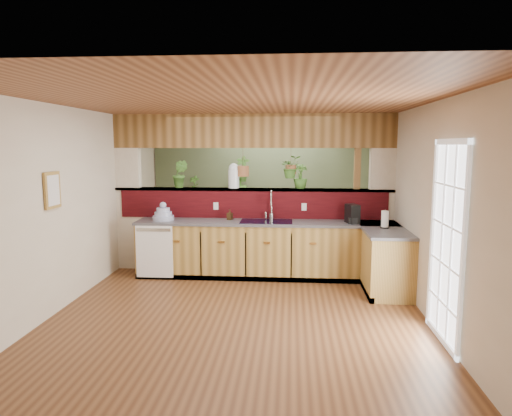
# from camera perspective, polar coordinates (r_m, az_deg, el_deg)

# --- Properties ---
(ground) EXTENTS (4.60, 7.00, 0.01)m
(ground) POSITION_cam_1_polar(r_m,az_deg,el_deg) (6.51, -1.45, -10.92)
(ground) COLOR brown
(ground) RESTS_ON ground
(ceiling) EXTENTS (4.60, 7.00, 0.01)m
(ceiling) POSITION_cam_1_polar(r_m,az_deg,el_deg) (6.19, -1.53, 12.53)
(ceiling) COLOR brown
(ceiling) RESTS_ON ground
(wall_back) EXTENTS (4.60, 0.02, 2.60)m
(wall_back) POSITION_cam_1_polar(r_m,az_deg,el_deg) (9.69, 0.64, 3.14)
(wall_back) COLOR beige
(wall_back) RESTS_ON ground
(wall_front) EXTENTS (4.60, 0.02, 2.60)m
(wall_front) POSITION_cam_1_polar(r_m,az_deg,el_deg) (2.82, -8.88, -8.60)
(wall_front) COLOR beige
(wall_front) RESTS_ON ground
(wall_left) EXTENTS (0.02, 7.00, 2.60)m
(wall_left) POSITION_cam_1_polar(r_m,az_deg,el_deg) (6.85, -21.01, 0.66)
(wall_left) COLOR beige
(wall_left) RESTS_ON ground
(wall_right) EXTENTS (0.02, 7.00, 2.60)m
(wall_right) POSITION_cam_1_polar(r_m,az_deg,el_deg) (6.40, 19.44, 0.27)
(wall_right) COLOR beige
(wall_right) RESTS_ON ground
(pass_through_partition) EXTENTS (4.60, 0.21, 2.60)m
(pass_through_partition) POSITION_cam_1_polar(r_m,az_deg,el_deg) (7.56, -0.21, 0.98)
(pass_through_partition) COLOR beige
(pass_through_partition) RESTS_ON ground
(pass_through_ledge) EXTENTS (4.60, 0.21, 0.04)m
(pass_through_ledge) POSITION_cam_1_polar(r_m,az_deg,el_deg) (7.54, -0.44, 2.34)
(pass_through_ledge) COLOR brown
(pass_through_ledge) RESTS_ON ground
(header_beam) EXTENTS (4.60, 0.15, 0.55)m
(header_beam) POSITION_cam_1_polar(r_m,az_deg,el_deg) (7.51, -0.44, 9.60)
(header_beam) COLOR brown
(header_beam) RESTS_ON ground
(sage_backwall) EXTENTS (4.55, 0.02, 2.55)m
(sage_backwall) POSITION_cam_1_polar(r_m,az_deg,el_deg) (9.67, 0.63, 3.13)
(sage_backwall) COLOR #526243
(sage_backwall) RESTS_ON ground
(countertop) EXTENTS (4.14, 1.52, 0.90)m
(countertop) POSITION_cam_1_polar(r_m,az_deg,el_deg) (7.20, 5.93, -5.42)
(countertop) COLOR olive
(countertop) RESTS_ON ground
(dishwasher) EXTENTS (0.58, 0.03, 0.82)m
(dishwasher) POSITION_cam_1_polar(r_m,az_deg,el_deg) (7.30, -12.59, -5.31)
(dishwasher) COLOR white
(dishwasher) RESTS_ON ground
(navy_sink) EXTENTS (0.82, 0.50, 0.18)m
(navy_sink) POSITION_cam_1_polar(r_m,az_deg,el_deg) (7.23, 1.29, -2.30)
(navy_sink) COLOR black
(navy_sink) RESTS_ON countertop
(french_door) EXTENTS (0.06, 1.02, 2.16)m
(french_door) POSITION_cam_1_polar(r_m,az_deg,el_deg) (5.21, 22.67, -4.34)
(french_door) COLOR white
(french_door) RESTS_ON ground
(framed_print) EXTENTS (0.04, 0.35, 0.45)m
(framed_print) POSITION_cam_1_polar(r_m,az_deg,el_deg) (6.10, -24.10, 2.04)
(framed_print) COLOR olive
(framed_print) RESTS_ON wall_left
(faucet) EXTENTS (0.21, 0.21, 0.49)m
(faucet) POSITION_cam_1_polar(r_m,az_deg,el_deg) (7.33, 1.90, 0.52)
(faucet) COLOR #B7B7B2
(faucet) RESTS_ON countertop
(dish_stack) EXTENTS (0.34, 0.34, 0.30)m
(dish_stack) POSITION_cam_1_polar(r_m,az_deg,el_deg) (7.47, -11.52, -0.80)
(dish_stack) COLOR #9FAACE
(dish_stack) RESTS_ON countertop
(soap_dispenser) EXTENTS (0.10, 0.10, 0.17)m
(soap_dispenser) POSITION_cam_1_polar(r_m,az_deg,el_deg) (7.37, -3.30, -0.83)
(soap_dispenser) COLOR #3A2915
(soap_dispenser) RESTS_ON countertop
(coffee_maker) EXTENTS (0.15, 0.26, 0.29)m
(coffee_maker) POSITION_cam_1_polar(r_m,az_deg,el_deg) (7.19, 11.96, -0.81)
(coffee_maker) COLOR black
(coffee_maker) RESTS_ON countertop
(paper_towel) EXTENTS (0.13, 0.13, 0.27)m
(paper_towel) POSITION_cam_1_polar(r_m,az_deg,el_deg) (6.87, 15.81, -1.42)
(paper_towel) COLOR black
(paper_towel) RESTS_ON countertop
(glass_jar) EXTENTS (0.18, 0.18, 0.41)m
(glass_jar) POSITION_cam_1_polar(r_m,az_deg,el_deg) (7.56, -2.80, 4.05)
(glass_jar) COLOR silver
(glass_jar) RESTS_ON pass_through_ledge
(ledge_plant_left) EXTENTS (0.26, 0.22, 0.46)m
(ledge_plant_left) POSITION_cam_1_polar(r_m,az_deg,el_deg) (7.72, -9.47, 4.21)
(ledge_plant_left) COLOR #376623
(ledge_plant_left) RESTS_ON pass_through_ledge
(ledge_plant_right) EXTENTS (0.25, 0.25, 0.40)m
(ledge_plant_right) POSITION_cam_1_polar(r_m,az_deg,el_deg) (7.50, 5.58, 3.95)
(ledge_plant_right) COLOR #376623
(ledge_plant_right) RESTS_ON pass_through_ledge
(hanging_plant_a) EXTENTS (0.23, 0.20, 0.55)m
(hanging_plant_a) POSITION_cam_1_polar(r_m,az_deg,el_deg) (7.53, -1.64, 5.94)
(hanging_plant_a) COLOR brown
(hanging_plant_a) RESTS_ON header_beam
(hanging_plant_b) EXTENTS (0.39, 0.36, 0.48)m
(hanging_plant_b) POSITION_cam_1_polar(r_m,az_deg,el_deg) (7.49, 4.38, 6.36)
(hanging_plant_b) COLOR brown
(hanging_plant_b) RESTS_ON header_beam
(shelving_console) EXTENTS (1.74, 0.84, 1.12)m
(shelving_console) POSITION_cam_1_polar(r_m,az_deg,el_deg) (9.62, -3.96, -1.71)
(shelving_console) COLOR black
(shelving_console) RESTS_ON ground
(shelf_plant_a) EXTENTS (0.25, 0.20, 0.41)m
(shelf_plant_a) POSITION_cam_1_polar(r_m,az_deg,el_deg) (9.63, -7.70, 2.83)
(shelf_plant_a) COLOR #376623
(shelf_plant_a) RESTS_ON shelving_console
(shelf_plant_b) EXTENTS (0.33, 0.33, 0.51)m
(shelf_plant_b) POSITION_cam_1_polar(r_m,az_deg,el_deg) (9.47, -2.03, 3.13)
(shelf_plant_b) COLOR #376623
(shelf_plant_b) RESTS_ON shelving_console
(floor_plant) EXTENTS (0.91, 0.85, 0.80)m
(floor_plant) POSITION_cam_1_polar(r_m,az_deg,el_deg) (8.55, 5.95, -3.62)
(floor_plant) COLOR #376623
(floor_plant) RESTS_ON ground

